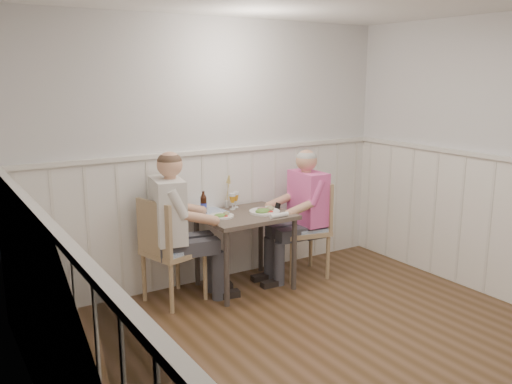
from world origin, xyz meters
TOP-DOWN VIEW (x-y plane):
  - ground_plane at (0.00, 0.00)m, footprint 4.50×4.50m
  - room_shell at (0.00, 0.00)m, footprint 4.04×4.54m
  - wainscot at (0.00, 0.69)m, footprint 4.00×4.49m
  - dining_table at (0.11, 1.84)m, footprint 0.85×0.70m
  - chair_right at (0.85, 1.80)m, footprint 0.56×0.56m
  - chair_left at (-0.67, 1.90)m, footprint 0.57×0.57m
  - man_in_pink at (0.79, 1.79)m, footprint 0.63×0.44m
  - diner_cream at (-0.62, 1.89)m, footprint 0.71×0.51m
  - plate_man at (0.28, 1.77)m, footprint 0.30×0.30m
  - plate_diner at (-0.15, 1.84)m, footprint 0.23×0.23m
  - beer_glass_a at (0.16, 2.10)m, footprint 0.06×0.06m
  - beer_glass_b at (0.09, 2.05)m, footprint 0.07×0.07m
  - beer_bottle at (-0.23, 2.05)m, footprint 0.06×0.06m
  - rolled_napkin at (0.31, 1.55)m, footprint 0.20×0.05m
  - grass_vase at (0.08, 2.14)m, footprint 0.04×0.04m
  - gingham_mat at (-0.16, 2.08)m, footprint 0.36×0.30m

SIDE VIEW (x-z plane):
  - ground_plane at x=0.00m, z-range 0.00..0.00m
  - chair_left at x=-0.67m, z-range 0.04..1.02m
  - chair_right at x=0.85m, z-range 0.04..1.04m
  - man_in_pink at x=0.79m, z-range -0.11..1.24m
  - diner_cream at x=-0.62m, z-range -0.12..1.31m
  - dining_table at x=0.11m, z-range 0.27..1.02m
  - wainscot at x=0.00m, z-range 0.02..1.36m
  - gingham_mat at x=-0.16m, z-range 0.75..0.76m
  - plate_diner at x=-0.15m, z-range 0.74..0.80m
  - rolled_napkin at x=0.31m, z-range 0.75..0.79m
  - plate_man at x=0.28m, z-range 0.74..0.81m
  - beer_bottle at x=-0.23m, z-range 0.74..0.96m
  - beer_glass_a at x=0.16m, z-range 0.78..0.94m
  - beer_glass_b at x=0.09m, z-range 0.78..0.94m
  - grass_vase at x=0.08m, z-range 0.73..1.08m
  - room_shell at x=0.00m, z-range 0.22..2.82m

